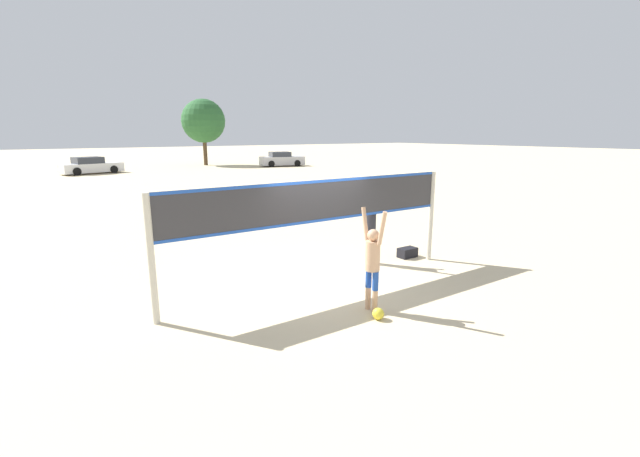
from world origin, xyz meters
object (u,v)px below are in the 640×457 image
Objects in this scene: volleyball_net at (320,212)px; player_blocker at (371,224)px; tree_left_cluster at (203,121)px; parked_car_mid at (282,160)px; player_spiker at (373,259)px; parked_car_near at (91,166)px; gear_bag at (407,253)px; volleyball at (378,314)px.

volleyball_net reaches higher than player_blocker.
volleyball_net is 2.20m from player_blocker.
volleyball_net is at bearing -105.75° from tree_left_cluster.
volleyball_net is at bearing -105.72° from parked_car_mid.
player_spiker is 34.92m from parked_car_near.
tree_left_cluster is at bearing 148.46° from parked_car_mid.
parked_car_near is at bearing -160.61° from tree_left_cluster.
player_blocker is at bearing -98.79° from parked_car_near.
gear_bag is 37.64m from tree_left_cluster.
tree_left_cluster reaches higher than gear_bag.
player_blocker is 37.65m from tree_left_cluster.
volleyball is at bearing -142.51° from gear_bag.
player_spiker reaches higher than parked_car_mid.
parked_car_near is at bearing -173.72° from parked_car_mid.
gear_bag is at bearing -101.19° from parked_car_mid.
volleyball is at bearing -37.99° from player_blocker.
volleyball_net is 35.50m from parked_car_mid.
player_spiker is 3.10m from player_blocker.
parked_car_near is (-4.10, 32.69, 0.50)m from gear_bag.
tree_left_cluster is at bearing 78.85° from gear_bag.
tree_left_cluster is at bearing 74.87° from volleyball.
gear_bag is at bearing -55.52° from player_spiker.
parked_car_mid is (16.48, 33.17, -0.38)m from player_spiker.
volleyball_net is at bearing 86.12° from volleyball.
tree_left_cluster reaches higher than volleyball_net.
parked_car_near is (-0.85, 33.15, -1.06)m from volleyball_net.
volleyball is 35.30m from parked_car_near.
parked_car_mid is (16.64, 33.56, 0.55)m from volleyball.
player_spiker reaches higher than parked_car_near.
player_blocker reaches higher than parked_car_near.
gear_bag is 0.10× the size of parked_car_near.
parked_car_near is at bearing -174.97° from player_blocker.
volleyball_net is 38.69m from tree_left_cluster.
tree_left_cluster is at bearing 74.25° from volleyball_net.
player_blocker is at bearing -103.21° from parked_car_mid.
parked_car_near is at bearing 91.47° from volleyball_net.
volleyball_net reaches higher than parked_car_mid.
volleyball_net is at bearing -72.78° from player_blocker.
volleyball_net is at bearing -171.87° from gear_bag.
volleyball is (-0.14, -2.13, -1.58)m from volleyball_net.
volleyball is 4.27m from gear_bag.
volleyball is at bearing -93.88° from volleyball_net.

